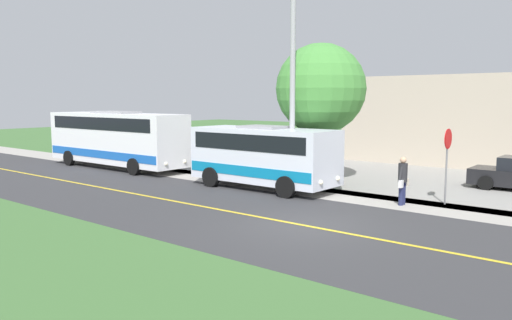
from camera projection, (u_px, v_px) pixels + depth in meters
The scene contains 12 objects.
ground_plane at pixel (304, 226), 16.04m from camera, with size 120.00×120.00×0.00m, color #3D6633.
road_surface at pixel (304, 225), 16.04m from camera, with size 8.00×100.00×0.01m, color #333335.
sidewalk at pixel (377, 200), 20.05m from camera, with size 2.40×100.00×0.01m, color #9E9991.
parking_lot_surface at pixel (505, 185), 23.72m from camera, with size 14.00×36.00×0.01m, color gray.
road_centre_line at pixel (304, 225), 16.04m from camera, with size 0.16×100.00×0.00m, color gold.
shuttle_bus_front at pixel (264, 154), 22.57m from camera, with size 2.67×6.89×2.81m.
transit_bus_rear at pixel (116, 137), 29.28m from camera, with size 2.61×10.17×3.28m.
pedestrian_with_bags at pixel (403, 179), 19.04m from camera, with size 0.72×0.34×1.83m.
stop_sign at pixel (447, 153), 19.03m from camera, with size 0.76×0.07×2.88m.
street_light_pole at pixel (291, 81), 21.73m from camera, with size 1.97×0.24×8.64m.
tree_curbside at pixel (321, 89), 23.75m from camera, with size 4.23×4.23×6.58m.
commercial_building at pixel (507, 120), 31.65m from camera, with size 10.00×17.77×5.38m, color #B7A893.
Camera 1 is at (13.13, 8.70, 3.98)m, focal length 35.62 mm.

